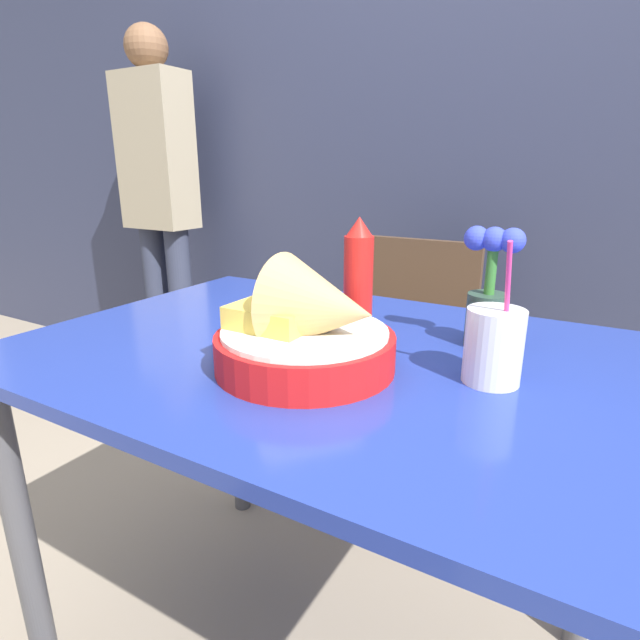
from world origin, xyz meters
The scene contains 8 objects.
wall_window centered at (0.00, 1.19, 1.30)m, with size 7.00×0.06×2.60m.
dining_table centered at (0.00, 0.00, 0.63)m, with size 1.09×0.78×0.74m.
chair_far_window centered at (-0.11, 0.75, 0.50)m, with size 0.40×0.40×0.83m.
food_basket centered at (0.04, -0.10, 0.81)m, with size 0.29×0.29×0.18m.
ketchup_bottle centered at (0.00, 0.14, 0.85)m, with size 0.06×0.06×0.22m.
drink_cup centered at (0.30, -0.01, 0.80)m, with size 0.08×0.08×0.22m.
flower_vase centered at (0.25, 0.15, 0.84)m, with size 0.10×0.07×0.21m.
person_standing centered at (-1.37, 0.91, 0.93)m, with size 0.32×0.18×1.62m.
Camera 1 is at (0.42, -0.73, 1.05)m, focal length 28.00 mm.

